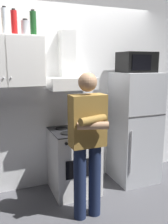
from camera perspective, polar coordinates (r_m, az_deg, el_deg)
ground_plane at (r=3.36m, az=-0.00°, el=-19.58°), size 7.00×7.00×0.00m
back_wall_tiled at (r=3.46m, az=-3.72°, el=5.10°), size 4.80×0.10×2.70m
upper_cabinet at (r=3.05m, az=-18.06°, el=11.22°), size 0.90×0.37×0.60m
stove_oven at (r=3.36m, az=-2.42°, el=-11.34°), size 0.60×0.62×0.87m
range_hood at (r=3.22m, az=-3.37°, el=9.03°), size 0.60×0.44×0.75m
refrigerator at (r=3.65m, az=11.76°, el=-3.60°), size 0.60×0.62×1.60m
microwave at (r=3.54m, az=12.23°, el=11.33°), size 0.48×0.37×0.28m
person_standing at (r=2.65m, az=0.87°, el=-6.91°), size 0.38×0.33×1.64m
bottle_soda_red at (r=3.08m, az=-16.08°, el=19.52°), size 0.07×0.07×0.29m
bottle_wine_green at (r=3.15m, az=-11.84°, el=19.65°), size 0.07×0.07×0.30m
bottle_vodka_clear at (r=3.08m, az=-18.08°, el=19.60°), size 0.07×0.07×0.31m
bottle_canister_steel at (r=3.10m, az=-13.60°, el=18.64°), size 0.10×0.10×0.19m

